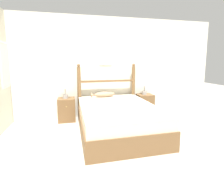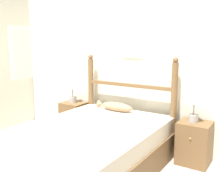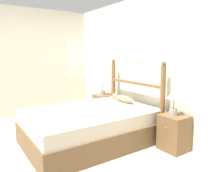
# 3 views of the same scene
# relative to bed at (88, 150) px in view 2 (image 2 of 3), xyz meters

# --- Properties ---
(wall_back) EXTENTS (6.40, 0.08, 2.55)m
(wall_back) POSITION_rel_bed_xyz_m (-0.17, 1.16, 1.00)
(wall_back) COLOR beige
(wall_back) RESTS_ON ground_plane
(bed) EXTENTS (1.49, 2.06, 0.56)m
(bed) POSITION_rel_bed_xyz_m (0.00, 0.00, 0.00)
(bed) COLOR brown
(bed) RESTS_ON ground_plane
(headboard) EXTENTS (1.49, 0.09, 1.38)m
(headboard) POSITION_rel_bed_xyz_m (0.00, 0.99, 0.45)
(headboard) COLOR brown
(headboard) RESTS_ON ground_plane
(nightstand_left) EXTENTS (0.40, 0.38, 0.56)m
(nightstand_left) POSITION_rel_bed_xyz_m (-1.02, 0.92, 0.00)
(nightstand_left) COLOR brown
(nightstand_left) RESTS_ON ground_plane
(nightstand_right) EXTENTS (0.40, 0.38, 0.56)m
(nightstand_right) POSITION_rel_bed_xyz_m (1.02, 0.92, 0.00)
(nightstand_right) COLOR brown
(nightstand_right) RESTS_ON ground_plane
(table_lamp_left) EXTENTS (0.21, 0.21, 0.42)m
(table_lamp_left) POSITION_rel_bed_xyz_m (-1.04, 0.92, 0.57)
(table_lamp_left) COLOR gray
(table_lamp_left) RESTS_ON nightstand_left
(table_lamp_right) EXTENTS (0.21, 0.21, 0.42)m
(table_lamp_right) POSITION_rel_bed_xyz_m (0.99, 0.92, 0.57)
(table_lamp_right) COLOR gray
(table_lamp_right) RESTS_ON nightstand_right
(fish_pillow) EXTENTS (0.59, 0.15, 0.13)m
(fish_pillow) POSITION_rel_bed_xyz_m (-0.13, 0.83, 0.35)
(fish_pillow) COLOR #997A5B
(fish_pillow) RESTS_ON bed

